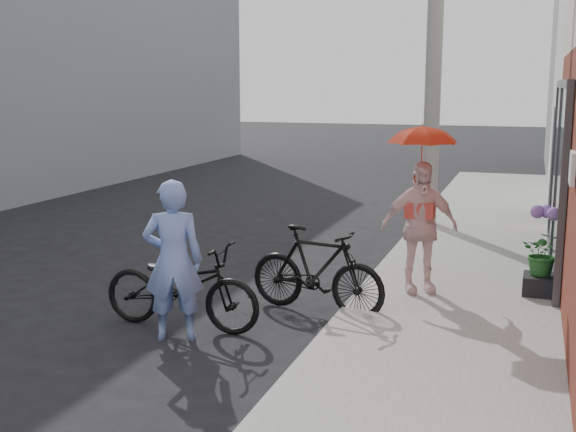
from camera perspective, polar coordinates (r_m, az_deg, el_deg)
The scene contains 11 objects.
ground at distance 7.84m, azimuth -3.34°, elevation -8.83°, with size 80.00×80.00×0.00m, color black.
sidewalk at distance 9.23m, azimuth 13.73°, elevation -5.75°, with size 2.20×24.00×0.12m, color gray.
curb at distance 9.39m, azimuth 6.64°, elevation -5.24°, with size 0.12×24.00×0.12m, color #9E9E99.
utility_pole at distance 13.00m, azimuth 11.54°, elevation 14.25°, with size 0.28×0.28×7.00m, color #9E9E99.
officer at distance 7.38m, azimuth -9.05°, elevation -3.49°, with size 0.60×0.40×1.65m, color #7B94DC.
bike_left at distance 7.78m, azimuth -8.42°, elevation -5.47°, with size 0.62×1.79×0.94m, color black.
bike_right at distance 8.21m, azimuth 2.29°, elevation -4.29°, with size 0.47×1.66×1.00m, color black.
kimono_woman at distance 8.69m, azimuth 10.34°, elevation -0.87°, with size 0.92×0.38×1.57m, color #F5CFCE.
parasol at distance 8.54m, azimuth 10.58°, elevation 6.59°, with size 0.78×0.78×0.69m, color red.
planter at distance 9.11m, azimuth 19.41°, elevation -5.14°, with size 0.43×0.43×0.23m, color black.
potted_plant at distance 9.02m, azimuth 19.55°, elevation -2.80°, with size 0.49×0.42×0.54m, color #255C25.
Camera 1 is at (2.81, -6.85, 2.58)m, focal length 45.00 mm.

